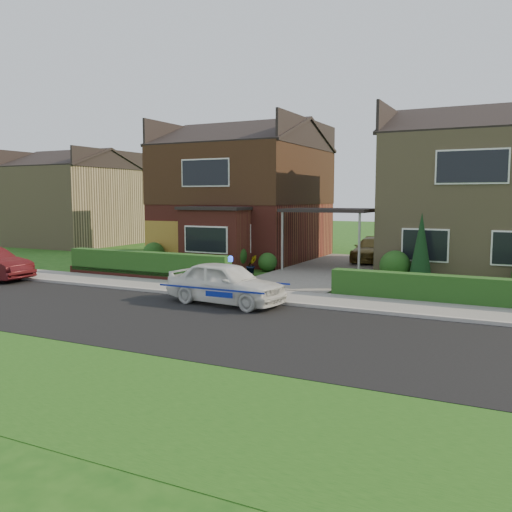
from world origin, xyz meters
The scene contains 24 objects.
ground centered at (0.00, 0.00, 0.00)m, with size 120.00×120.00×0.00m, color #194713.
road centered at (0.00, 0.00, 0.00)m, with size 60.00×6.00×0.02m, color black.
kerb centered at (0.00, 3.05, 0.06)m, with size 60.00×0.16×0.12m, color #9E9993.
sidewalk centered at (0.00, 4.10, 0.05)m, with size 60.00×2.00×0.10m, color slate.
grass_verge centered at (0.00, -5.00, 0.00)m, with size 60.00×4.00×0.01m, color #194713.
driveway centered at (0.00, 11.00, 0.06)m, with size 3.80×12.00×0.12m, color #666059.
house_left centered at (-5.78, 13.90, 3.81)m, with size 7.50×9.53×7.25m.
house_right centered at (5.80, 13.99, 3.66)m, with size 7.50×8.06×7.25m.
carport_link centered at (0.00, 10.95, 2.66)m, with size 3.80×3.00×2.77m.
garage_door centered at (-8.25, 9.96, 1.05)m, with size 2.20×0.10×2.10m, color brown.
dwarf_wall centered at (-5.80, 5.30, 0.18)m, with size 7.70×0.25×0.36m, color maroon.
hedge_left centered at (-5.80, 5.45, 0.00)m, with size 7.50×0.55×0.90m, color #133D16.
hedge_right centered at (5.80, 5.35, 0.00)m, with size 7.50×0.55×0.80m, color #133D16.
shrub_left_far centered at (-8.50, 9.50, 0.54)m, with size 1.08×1.08×1.08m, color #133D16.
shrub_left_mid centered at (-4.00, 9.30, 0.66)m, with size 1.32×1.32×1.32m, color #133D16.
shrub_left_near centered at (-2.40, 9.60, 0.42)m, with size 0.84×0.84×0.84m, color #133D16.
shrub_right_near centered at (3.20, 9.40, 0.60)m, with size 1.20×1.20×1.20m, color #133D16.
conifer_a centered at (4.20, 9.20, 1.30)m, with size 0.90×0.90×2.60m, color black.
neighbour_left centered at (-20.00, 16.00, 2.60)m, with size 6.50×7.00×5.20m, color #8F7C57.
police_car centered at (-0.43, 2.40, 0.65)m, with size 3.51×3.96×1.46m.
driveway_car centered at (1.00, 14.50, 0.69)m, with size 1.60×3.93×1.14m, color brown.
potted_plant_a centered at (-9.00, 6.00, 0.43)m, with size 0.45×0.31×0.86m, color gray.
potted_plant_b centered at (-2.50, 8.24, 0.42)m, with size 0.37×0.46×0.84m, color gray.
potted_plant_c centered at (-3.89, 8.72, 0.42)m, with size 0.46×0.46×0.83m, color gray.
Camera 1 is at (7.65, -11.82, 3.28)m, focal length 38.00 mm.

